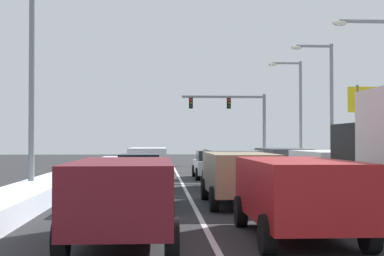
{
  "coord_description": "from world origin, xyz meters",
  "views": [
    {
      "loc": [
        -2.79,
        -4.88,
        2.09
      ],
      "look_at": [
        -0.53,
        35.0,
        2.93
      ],
      "focal_mm": 53.74,
      "sensor_mm": 36.0,
      "label": 1
    }
  ],
  "objects_px": {
    "suv_tan_center_lane_second": "(239,173)",
    "sedan_navy_left_lane_second": "(135,183)",
    "suv_white_right_lane_second": "(328,168)",
    "sedan_silver_center_lane_fourth": "(212,164)",
    "street_lamp_right_far": "(296,104)",
    "suv_gray_center_lane_third": "(231,165)",
    "roadside_sign_right": "(373,109)",
    "sedan_black_left_lane_third": "(140,172)",
    "traffic_light_gantry": "(238,113)",
    "suv_red_center_lane_nearest": "(297,191)",
    "suv_maroon_left_lane_nearest": "(123,193)",
    "street_lamp_right_mid": "(326,96)",
    "sedan_green_right_lane_fourth": "(258,162)",
    "street_lamp_right_near": "(379,85)",
    "street_lamp_left_mid": "(42,65)",
    "suv_charcoal_right_lane_third": "(283,162)",
    "suv_white_left_lane_fourth": "(148,160)"
  },
  "relations": [
    {
      "from": "traffic_light_gantry",
      "to": "street_lamp_right_near",
      "type": "xyz_separation_m",
      "value": [
        2.96,
        -25.35,
        0.13
      ]
    },
    {
      "from": "sedan_navy_left_lane_second",
      "to": "traffic_light_gantry",
      "type": "distance_m",
      "value": 34.17
    },
    {
      "from": "suv_gray_center_lane_third",
      "to": "street_lamp_right_mid",
      "type": "height_order",
      "value": "street_lamp_right_mid"
    },
    {
      "from": "street_lamp_right_mid",
      "to": "suv_maroon_left_lane_nearest",
      "type": "bearing_deg",
      "value": -115.42
    },
    {
      "from": "suv_charcoal_right_lane_third",
      "to": "suv_red_center_lane_nearest",
      "type": "distance_m",
      "value": 16.37
    },
    {
      "from": "suv_charcoal_right_lane_third",
      "to": "suv_gray_center_lane_third",
      "type": "bearing_deg",
      "value": -128.93
    },
    {
      "from": "suv_gray_center_lane_third",
      "to": "sedan_silver_center_lane_fourth",
      "type": "height_order",
      "value": "suv_gray_center_lane_third"
    },
    {
      "from": "sedan_black_left_lane_third",
      "to": "traffic_light_gantry",
      "type": "height_order",
      "value": "traffic_light_gantry"
    },
    {
      "from": "suv_maroon_left_lane_nearest",
      "to": "suv_white_left_lane_fourth",
      "type": "relative_size",
      "value": 1.0
    },
    {
      "from": "traffic_light_gantry",
      "to": "suv_red_center_lane_nearest",
      "type": "bearing_deg",
      "value": -96.08
    },
    {
      "from": "sedan_silver_center_lane_fourth",
      "to": "suv_red_center_lane_nearest",
      "type": "bearing_deg",
      "value": -89.86
    },
    {
      "from": "sedan_silver_center_lane_fourth",
      "to": "suv_tan_center_lane_second",
      "type": "bearing_deg",
      "value": -91.43
    },
    {
      "from": "suv_gray_center_lane_third",
      "to": "sedan_black_left_lane_third",
      "type": "relative_size",
      "value": 1.09
    },
    {
      "from": "suv_white_right_lane_second",
      "to": "sedan_navy_left_lane_second",
      "type": "relative_size",
      "value": 1.09
    },
    {
      "from": "sedan_black_left_lane_third",
      "to": "suv_white_left_lane_fourth",
      "type": "bearing_deg",
      "value": 88.32
    },
    {
      "from": "suv_white_right_lane_second",
      "to": "suv_red_center_lane_nearest",
      "type": "xyz_separation_m",
      "value": [
        -3.51,
        -9.44,
        0.0
      ]
    },
    {
      "from": "sedan_green_right_lane_fourth",
      "to": "suv_red_center_lane_nearest",
      "type": "height_order",
      "value": "suv_red_center_lane_nearest"
    },
    {
      "from": "traffic_light_gantry",
      "to": "street_lamp_right_mid",
      "type": "distance_m",
      "value": 16.45
    },
    {
      "from": "sedan_silver_center_lane_fourth",
      "to": "street_lamp_right_far",
      "type": "bearing_deg",
      "value": 59.01
    },
    {
      "from": "suv_gray_center_lane_third",
      "to": "roadside_sign_right",
      "type": "xyz_separation_m",
      "value": [
        10.22,
        10.56,
        3.0
      ]
    },
    {
      "from": "suv_maroon_left_lane_nearest",
      "to": "street_lamp_left_mid",
      "type": "relative_size",
      "value": 0.61
    },
    {
      "from": "suv_gray_center_lane_third",
      "to": "sedan_silver_center_lane_fourth",
      "type": "xyz_separation_m",
      "value": [
        -0.16,
        6.83,
        -0.25
      ]
    },
    {
      "from": "sedan_navy_left_lane_second",
      "to": "street_lamp_left_mid",
      "type": "relative_size",
      "value": 0.56
    },
    {
      "from": "traffic_light_gantry",
      "to": "street_lamp_right_mid",
      "type": "relative_size",
      "value": 0.94
    },
    {
      "from": "sedan_silver_center_lane_fourth",
      "to": "street_lamp_right_mid",
      "type": "bearing_deg",
      "value": 26.49
    },
    {
      "from": "suv_tan_center_lane_second",
      "to": "suv_gray_center_lane_third",
      "type": "xyz_separation_m",
      "value": [
        0.48,
        5.97,
        0.0
      ]
    },
    {
      "from": "suv_tan_center_lane_second",
      "to": "sedan_silver_center_lane_fourth",
      "type": "relative_size",
      "value": 1.09
    },
    {
      "from": "sedan_green_right_lane_fourth",
      "to": "sedan_silver_center_lane_fourth",
      "type": "distance_m",
      "value": 4.51
    },
    {
      "from": "suv_red_center_lane_nearest",
      "to": "traffic_light_gantry",
      "type": "bearing_deg",
      "value": 83.92
    },
    {
      "from": "street_lamp_right_far",
      "to": "suv_white_right_lane_second",
      "type": "bearing_deg",
      "value": -100.54
    },
    {
      "from": "roadside_sign_right",
      "to": "suv_maroon_left_lane_nearest",
      "type": "bearing_deg",
      "value": -121.12
    },
    {
      "from": "sedan_green_right_lane_fourth",
      "to": "suv_tan_center_lane_second",
      "type": "height_order",
      "value": "suv_tan_center_lane_second"
    },
    {
      "from": "suv_white_right_lane_second",
      "to": "sedan_black_left_lane_third",
      "type": "height_order",
      "value": "suv_white_right_lane_second"
    },
    {
      "from": "sedan_navy_left_lane_second",
      "to": "traffic_light_gantry",
      "type": "height_order",
      "value": "traffic_light_gantry"
    },
    {
      "from": "suv_tan_center_lane_second",
      "to": "sedan_navy_left_lane_second",
      "type": "bearing_deg",
      "value": -172.34
    },
    {
      "from": "sedan_silver_center_lane_fourth",
      "to": "street_lamp_left_mid",
      "type": "height_order",
      "value": "street_lamp_left_mid"
    },
    {
      "from": "suv_red_center_lane_nearest",
      "to": "street_lamp_right_mid",
      "type": "xyz_separation_m",
      "value": [
        7.34,
        22.78,
        3.81
      ]
    },
    {
      "from": "sedan_green_right_lane_fourth",
      "to": "street_lamp_right_near",
      "type": "bearing_deg",
      "value": -65.29
    },
    {
      "from": "suv_gray_center_lane_third",
      "to": "street_lamp_left_mid",
      "type": "distance_m",
      "value": 8.81
    },
    {
      "from": "sedan_silver_center_lane_fourth",
      "to": "sedan_black_left_lane_third",
      "type": "distance_m",
      "value": 8.08
    },
    {
      "from": "street_lamp_right_mid",
      "to": "street_lamp_right_far",
      "type": "bearing_deg",
      "value": 87.78
    },
    {
      "from": "roadside_sign_right",
      "to": "suv_white_right_lane_second",
      "type": "bearing_deg",
      "value": -117.05
    },
    {
      "from": "suv_maroon_left_lane_nearest",
      "to": "street_lamp_right_mid",
      "type": "xyz_separation_m",
      "value": [
        11.0,
        23.14,
        3.81
      ]
    },
    {
      "from": "street_lamp_right_far",
      "to": "sedan_black_left_lane_third",
      "type": "bearing_deg",
      "value": -119.66
    },
    {
      "from": "sedan_navy_left_lane_second",
      "to": "street_lamp_right_far",
      "type": "height_order",
      "value": "street_lamp_right_far"
    },
    {
      "from": "suv_charcoal_right_lane_third",
      "to": "suv_tan_center_lane_second",
      "type": "bearing_deg",
      "value": -109.96
    },
    {
      "from": "suv_white_right_lane_second",
      "to": "suv_tan_center_lane_second",
      "type": "relative_size",
      "value": 1.0
    },
    {
      "from": "suv_charcoal_right_lane_third",
      "to": "sedan_black_left_lane_third",
      "type": "height_order",
      "value": "suv_charcoal_right_lane_third"
    },
    {
      "from": "street_lamp_right_mid",
      "to": "suv_gray_center_lane_third",
      "type": "bearing_deg",
      "value": -124.51
    },
    {
      "from": "suv_tan_center_lane_second",
      "to": "street_lamp_right_far",
      "type": "height_order",
      "value": "street_lamp_right_far"
    }
  ]
}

